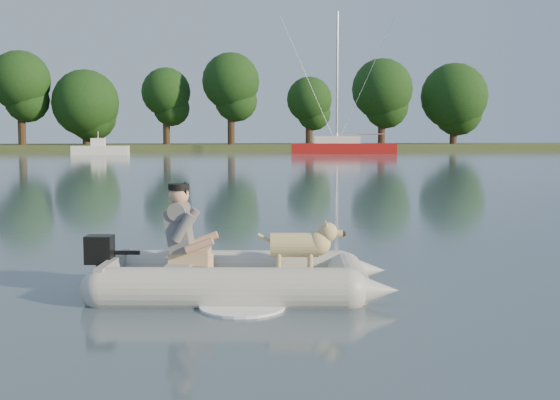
{
  "coord_description": "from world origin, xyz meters",
  "views": [
    {
      "loc": [
        -0.79,
        -6.87,
        1.63
      ],
      "look_at": [
        0.48,
        2.34,
        0.75
      ],
      "focal_mm": 45.0,
      "sensor_mm": 36.0,
      "label": 1
    }
  ],
  "objects": [
    {
      "name": "shore_bank",
      "position": [
        0.0,
        62.0,
        0.25
      ],
      "size": [
        160.0,
        12.0,
        0.7
      ],
      "primitive_type": "cube",
      "color": "#47512D",
      "rests_on": "water"
    },
    {
      "name": "water",
      "position": [
        0.0,
        0.0,
        0.0
      ],
      "size": [
        160.0,
        160.0,
        0.0
      ],
      "primitive_type": "plane",
      "color": "#4F606B",
      "rests_on": "ground"
    },
    {
      "name": "sailboat",
      "position": [
        12.02,
        49.29,
        0.51
      ],
      "size": [
        8.73,
        3.84,
        11.6
      ],
      "rotation": [
        0.0,
        0.0,
        -0.16
      ],
      "color": "#A21512",
      "rests_on": "water"
    },
    {
      "name": "dog",
      "position": [
        0.33,
        0.16,
        0.45
      ],
      "size": [
        0.84,
        0.41,
        0.54
      ],
      "primitive_type": null,
      "rotation": [
        0.0,
        0.0,
        -0.15
      ],
      "color": "tan",
      "rests_on": "dinghy"
    },
    {
      "name": "motorboat",
      "position": [
        -7.18,
        48.95,
        0.85
      ],
      "size": [
        4.49,
        1.86,
        1.87
      ],
      "primitive_type": null,
      "rotation": [
        0.0,
        0.0,
        -0.04
      ],
      "color": "white",
      "rests_on": "water"
    },
    {
      "name": "treeline",
      "position": [
        -3.71,
        61.11,
        5.48
      ],
      "size": [
        71.02,
        7.35,
        9.27
      ],
      "color": "#332316",
      "rests_on": "shore_bank"
    },
    {
      "name": "outboard_motor",
      "position": [
        -1.66,
        0.42,
        0.27
      ],
      "size": [
        0.39,
        0.3,
        0.68
      ],
      "primitive_type": null,
      "rotation": [
        0.0,
        0.0,
        -0.15
      ],
      "color": "black",
      "rests_on": "dinghy"
    },
    {
      "name": "dinghy",
      "position": [
        -0.23,
        0.2,
        0.51
      ],
      "size": [
        4.49,
        3.44,
        1.21
      ],
      "primitive_type": null,
      "rotation": [
        0.0,
        0.0,
        -0.15
      ],
      "color": "#AAABA5",
      "rests_on": "water"
    },
    {
      "name": "man",
      "position": [
        -0.83,
        0.34,
        0.67
      ],
      "size": [
        0.7,
        0.63,
        0.93
      ],
      "primitive_type": null,
      "rotation": [
        0.0,
        0.0,
        -0.15
      ],
      "color": "slate",
      "rests_on": "dinghy"
    }
  ]
}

